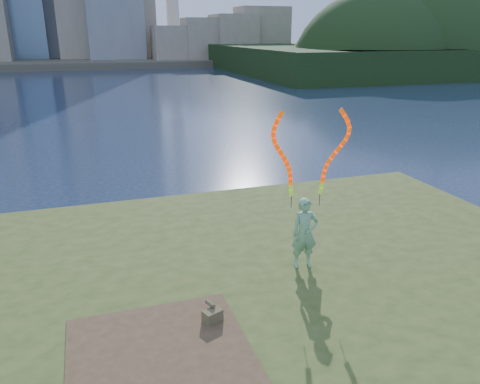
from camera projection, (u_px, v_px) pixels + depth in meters
name	position (u px, v px, depth m)	size (l,w,h in m)	color
ground	(226.00, 284.00, 12.15)	(320.00, 320.00, 0.00)	#18253E
grassy_knoll	(257.00, 323.00, 9.98)	(20.00, 18.00, 0.80)	#364518
dirt_patch	(160.00, 351.00, 8.36)	(3.20, 3.00, 0.02)	#47331E
far_shore	(95.00, 60.00, 97.26)	(320.00, 40.00, 1.20)	#4C4737
wooded_hill	(449.00, 67.00, 83.60)	(78.00, 50.00, 63.00)	black
woman_with_ribbons	(305.00, 212.00, 11.00)	(2.08, 0.51, 4.11)	#147025
canvas_bag	(212.00, 315.00, 9.19)	(0.43, 0.48, 0.35)	#4A4628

